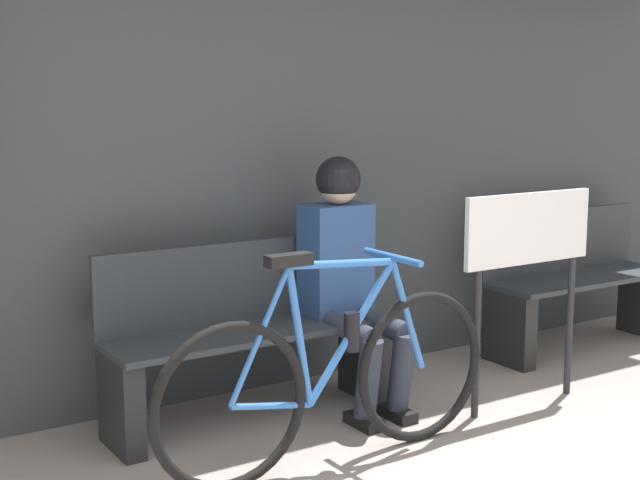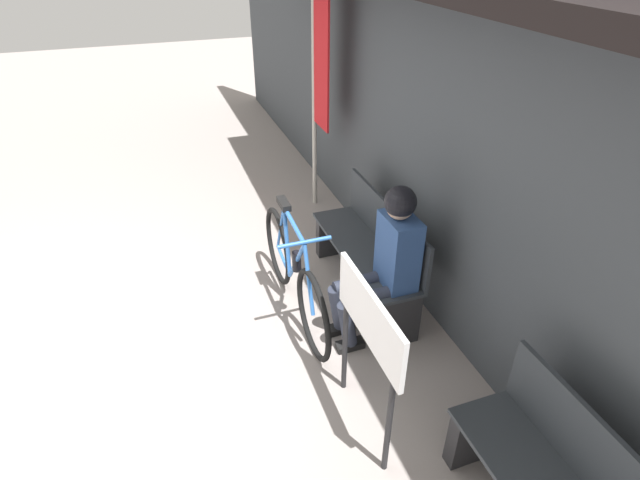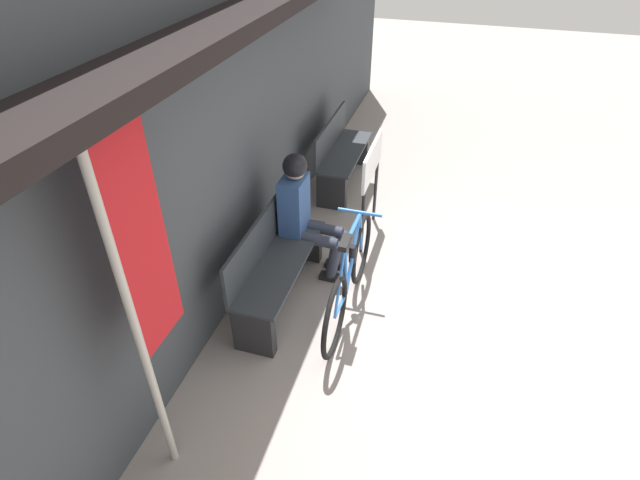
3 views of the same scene
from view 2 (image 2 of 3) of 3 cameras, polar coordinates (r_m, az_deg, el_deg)
The scene contains 7 objects.
ground_plane at distance 4.29m, azimuth -24.46°, elevation -11.91°, with size 24.00×24.00×0.00m, color gray.
storefront_wall at distance 3.92m, azimuth 12.72°, elevation 14.84°, with size 12.00×0.56×3.20m.
park_bench_near at distance 4.31m, azimuth 5.55°, elevation -1.59°, with size 1.45×0.42×0.87m.
bicycle at distance 4.08m, azimuth -3.03°, elevation -3.89°, with size 1.69×0.40×0.95m.
person_seated at distance 3.70m, azimuth 7.59°, elevation -1.77°, with size 0.34×0.62×1.29m.
banner_pole at distance 5.26m, azimuth -0.14°, elevation 18.20°, with size 0.45×0.05×2.36m.
signboard at distance 2.92m, azimuth 5.58°, elevation -10.23°, with size 0.83×0.04×1.11m.
Camera 2 is at (3.17, 0.73, 2.80)m, focal length 28.00 mm.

